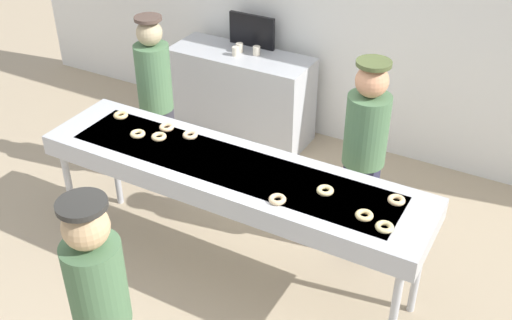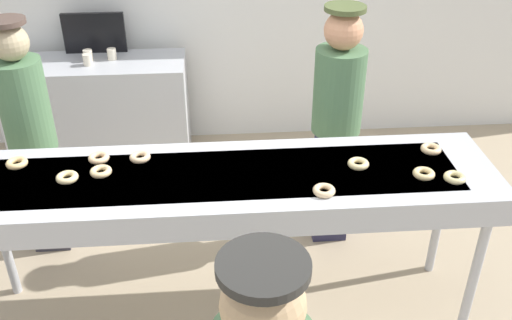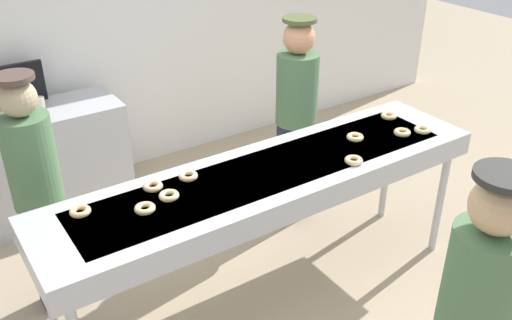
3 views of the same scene
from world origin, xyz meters
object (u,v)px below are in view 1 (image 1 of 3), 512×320
(worker_baker, at_px, (364,151))
(customer_waiting, at_px, (102,310))
(plain_donut_9, at_px, (159,137))
(plain_donut_5, at_px, (364,215))
(paper_cup_1, at_px, (236,51))
(plain_donut_1, at_px, (384,227))
(plain_donut_8, at_px, (167,127))
(paper_cup_2, at_px, (239,48))
(worker_assistant, at_px, (156,96))
(plain_donut_6, at_px, (325,190))
(prep_counter, at_px, (241,95))
(fryer_conveyor, at_px, (230,175))
(plain_donut_7, at_px, (138,134))
(plain_donut_4, at_px, (396,200))
(plain_donut_3, at_px, (121,115))
(paper_cup_0, at_px, (257,51))
(plain_donut_2, at_px, (277,199))
(menu_display, at_px, (252,31))
(plain_donut_0, at_px, (190,135))

(worker_baker, xyz_separation_m, customer_waiting, (-0.68, -2.16, -0.02))
(plain_donut_9, relative_size, worker_baker, 0.07)
(plain_donut_5, bearing_deg, paper_cup_1, 136.98)
(plain_donut_1, height_order, worker_baker, worker_baker)
(plain_donut_8, bearing_deg, paper_cup_2, 101.78)
(worker_assistant, distance_m, paper_cup_1, 1.11)
(plain_donut_6, xyz_separation_m, prep_counter, (-1.74, 1.88, -0.56))
(fryer_conveyor, relative_size, plain_donut_7, 25.34)
(plain_donut_5, bearing_deg, plain_donut_6, 158.71)
(plain_donut_4, relative_size, plain_donut_7, 1.00)
(plain_donut_5, xyz_separation_m, plain_donut_9, (-1.70, 0.15, 0.00))
(worker_assistant, bearing_deg, plain_donut_4, 166.65)
(plain_donut_5, distance_m, customer_waiting, 1.67)
(plain_donut_3, relative_size, paper_cup_0, 1.27)
(fryer_conveyor, bearing_deg, worker_assistant, 148.48)
(plain_donut_9, height_order, worker_assistant, worker_assistant)
(plain_donut_1, bearing_deg, plain_donut_5, 161.85)
(customer_waiting, distance_m, paper_cup_2, 3.58)
(plain_donut_2, xyz_separation_m, plain_donut_3, (-1.62, 0.39, 0.00))
(plain_donut_7, relative_size, plain_donut_8, 1.00)
(plain_donut_2, xyz_separation_m, plain_donut_4, (0.68, 0.37, 0.00))
(plain_donut_1, distance_m, menu_display, 3.18)
(plain_donut_7, relative_size, plain_donut_9, 1.00)
(plain_donut_0, height_order, plain_donut_4, same)
(plain_donut_1, xyz_separation_m, plain_donut_5, (-0.15, 0.05, 0.00))
(worker_baker, relative_size, paper_cup_1, 18.58)
(paper_cup_1, bearing_deg, plain_donut_9, -77.92)
(paper_cup_2, bearing_deg, fryer_conveyor, -61.47)
(plain_donut_0, relative_size, prep_counter, 0.08)
(plain_donut_9, relative_size, paper_cup_2, 1.27)
(menu_display, bearing_deg, worker_assistant, -98.40)
(plain_donut_3, xyz_separation_m, worker_assistant, (-0.10, 0.58, -0.11))
(plain_donut_5, bearing_deg, plain_donut_0, 169.17)
(plain_donut_3, distance_m, plain_donut_7, 0.35)
(plain_donut_4, xyz_separation_m, paper_cup_2, (-2.22, 1.79, -0.05))
(plain_donut_1, bearing_deg, worker_baker, 117.59)
(fryer_conveyor, relative_size, plain_donut_2, 25.34)
(plain_donut_1, xyz_separation_m, menu_display, (-2.21, 2.28, 0.07))
(plain_donut_8, xyz_separation_m, worker_baker, (1.44, 0.51, -0.06))
(plain_donut_8, bearing_deg, plain_donut_5, -9.73)
(fryer_conveyor, xyz_separation_m, paper_cup_0, (-0.87, 1.96, 0.04))
(prep_counter, relative_size, menu_display, 2.91)
(plain_donut_5, xyz_separation_m, menu_display, (-2.06, 2.24, 0.07))
(plain_donut_0, xyz_separation_m, menu_display, (-0.55, 1.95, 0.07))
(paper_cup_1, bearing_deg, plain_donut_3, -92.92)
(plain_donut_4, relative_size, paper_cup_1, 1.27)
(plain_donut_2, bearing_deg, fryer_conveyor, 156.09)
(plain_donut_7, bearing_deg, plain_donut_3, 150.94)
(plain_donut_4, bearing_deg, paper_cup_1, 142.54)
(plain_donut_1, distance_m, paper_cup_1, 3.00)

